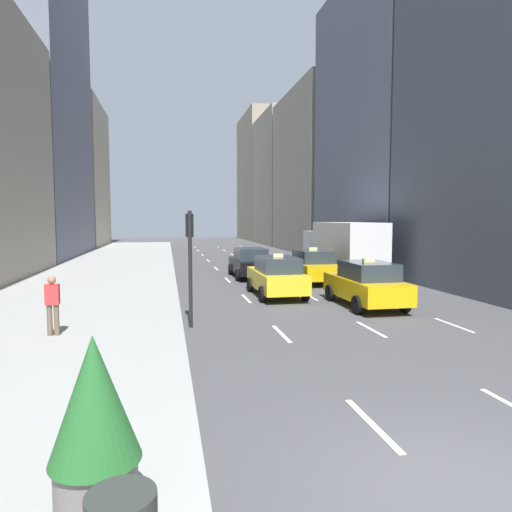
# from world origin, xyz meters

# --- Properties ---
(ground_plane) EXTENTS (160.00, 160.00, 0.00)m
(ground_plane) POSITION_xyz_m (0.00, 0.00, 0.00)
(ground_plane) COLOR #474749
(sidewalk_left) EXTENTS (8.00, 66.00, 0.15)m
(sidewalk_left) POSITION_xyz_m (-7.00, 27.00, 0.07)
(sidewalk_left) COLOR #9E9E99
(sidewalk_left) RESTS_ON ground
(lane_markings) EXTENTS (5.72, 56.00, 0.01)m
(lane_markings) POSITION_xyz_m (2.60, 23.00, 0.01)
(lane_markings) COLOR white
(lane_markings) RESTS_ON ground
(building_row_left) EXTENTS (6.00, 61.36, 28.55)m
(building_row_left) POSITION_xyz_m (-14.00, 32.10, 10.68)
(building_row_left) COLOR gray
(building_row_left) RESTS_ON ground
(building_row_right) EXTENTS (6.00, 75.13, 29.21)m
(building_row_right) POSITION_xyz_m (12.00, 35.63, 11.10)
(building_row_right) COLOR #4C515B
(building_row_right) RESTS_ON ground
(taxi_lead) EXTENTS (2.02, 4.40, 1.87)m
(taxi_lead) POSITION_xyz_m (4.00, 18.13, 0.88)
(taxi_lead) COLOR yellow
(taxi_lead) RESTS_ON ground
(taxi_second) EXTENTS (2.02, 4.40, 1.87)m
(taxi_second) POSITION_xyz_m (4.00, 11.43, 0.88)
(taxi_second) COLOR yellow
(taxi_second) RESTS_ON ground
(taxi_third) EXTENTS (2.02, 4.40, 1.87)m
(taxi_third) POSITION_xyz_m (1.20, 14.35, 0.88)
(taxi_third) COLOR yellow
(taxi_third) RESTS_ON ground
(sedan_black_near) EXTENTS (2.02, 4.63, 1.70)m
(sedan_black_near) POSITION_xyz_m (1.20, 20.83, 0.87)
(sedan_black_near) COLOR black
(sedan_black_near) RESTS_ON ground
(box_truck) EXTENTS (2.58, 8.40, 3.15)m
(box_truck) POSITION_xyz_m (6.80, 20.92, 1.71)
(box_truck) COLOR silver
(box_truck) RESTS_ON ground
(planter_with_shrub) EXTENTS (1.00, 1.00, 1.95)m
(planter_with_shrub) POSITION_xyz_m (-4.25, 0.37, 1.15)
(planter_with_shrub) COLOR slate
(planter_with_shrub) RESTS_ON sidewalk_left
(pedestrian_mid_block) EXTENTS (0.36, 0.22, 1.65)m
(pedestrian_mid_block) POSITION_xyz_m (-6.54, 8.46, 1.07)
(pedestrian_mid_block) COLOR brown
(pedestrian_mid_block) RESTS_ON sidewalk_left
(traffic_light_pole) EXTENTS (0.24, 0.42, 3.60)m
(traffic_light_pole) POSITION_xyz_m (-2.75, 9.42, 2.41)
(traffic_light_pole) COLOR black
(traffic_light_pole) RESTS_ON ground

